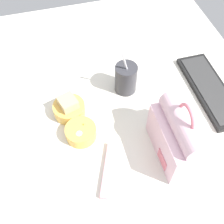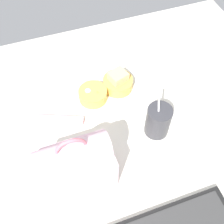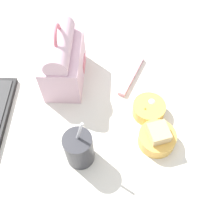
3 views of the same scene
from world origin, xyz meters
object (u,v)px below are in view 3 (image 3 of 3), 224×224
Objects in this scene: lunch_bag at (63,61)px; bento_bowl_snacks at (149,109)px; bento_bowl_sandwich at (157,138)px; chopstick_case at (131,75)px; soup_cup at (79,148)px.

lunch_bag is 31.52cm from bento_bowl_snacks.
chopstick_case is (24.89, 7.33, -2.01)cm from bento_bowl_sandwich.
lunch_bag is at bearing 93.18° from chopstick_case.
soup_cup is at bearing 104.05° from bento_bowl_sandwich.
soup_cup is 34.26cm from chopstick_case.
lunch_bag is 23.96cm from chopstick_case.
bento_bowl_sandwich is (5.56, -22.20, -3.11)cm from soup_cup.
soup_cup is 23.09cm from bento_bowl_sandwich.
soup_cup reaches higher than bento_bowl_snacks.
bento_bowl_sandwich reaches higher than bento_bowl_snacks.
chopstick_case is at bearing -86.82° from lunch_bag.
soup_cup reaches higher than bento_bowl_sandwich.
chopstick_case is at bearing -26.02° from soup_cup.
lunch_bag reaches higher than bento_bowl_sandwich.
soup_cup reaches higher than chopstick_case.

